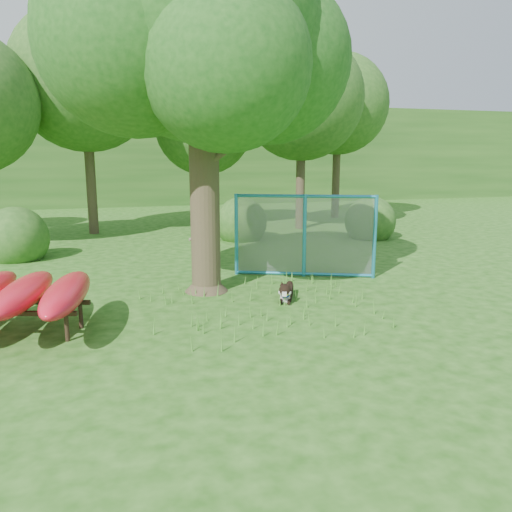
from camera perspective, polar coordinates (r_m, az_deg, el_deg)
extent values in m
plane|color=#1C4E0F|center=(8.66, 1.03, -8.08)|extent=(80.00, 80.00, 0.00)
cylinder|color=#392F1F|center=(10.56, -5.93, 8.85)|extent=(0.76, 0.76, 4.87)
cone|color=#392F1F|center=(10.87, -5.69, -2.75)|extent=(1.14, 1.14, 0.49)
sphere|color=#1A4F16|center=(10.86, -6.28, 24.95)|extent=(4.67, 4.67, 4.67)
sphere|color=#1A4F16|center=(11.32, 1.41, 21.43)|extent=(3.50, 3.50, 3.50)
sphere|color=#1A4F16|center=(10.55, -13.85, 22.96)|extent=(3.70, 3.70, 3.70)
sphere|color=#1A4F16|center=(9.50, -3.49, 20.99)|extent=(3.11, 3.11, 3.11)
sphere|color=#1A4F16|center=(12.04, -9.03, 25.43)|extent=(3.31, 3.31, 3.31)
cylinder|color=#392F1F|center=(10.54, -2.75, 12.60)|extent=(1.39, 0.31, 1.04)
cylinder|color=#392F1F|center=(10.80, -8.64, 14.52)|extent=(0.93, 0.91, 0.99)
cylinder|color=#716454|center=(10.88, -6.66, -0.47)|extent=(0.14, 0.14, 1.34)
cylinder|color=#716454|center=(10.79, -6.71, 1.94)|extent=(0.37, 0.12, 0.07)
cylinder|color=black|center=(8.48, -20.80, -7.69)|extent=(0.09, 0.09, 0.44)
cylinder|color=black|center=(9.03, -19.40, -6.46)|extent=(0.09, 0.09, 0.44)
cube|color=black|center=(9.41, -26.04, -4.76)|extent=(2.53, 0.85, 0.07)
ellipsoid|color=red|center=(8.93, -25.03, -3.86)|extent=(1.03, 2.69, 0.42)
ellipsoid|color=red|center=(8.65, -20.84, -3.99)|extent=(0.95, 2.69, 0.42)
cube|color=black|center=(10.36, 3.49, -4.20)|extent=(0.48, 0.68, 0.22)
cube|color=silver|center=(10.09, 3.38, -4.66)|extent=(0.24, 0.20, 0.20)
sphere|color=black|center=(9.89, 3.32, -3.95)|extent=(0.24, 0.24, 0.24)
cube|color=silver|center=(9.79, 3.27, -4.32)|extent=(0.14, 0.15, 0.08)
sphere|color=silver|center=(9.89, 2.89, -4.17)|extent=(0.11, 0.11, 0.11)
sphere|color=silver|center=(9.88, 3.74, -4.20)|extent=(0.11, 0.11, 0.11)
cone|color=black|center=(9.90, 2.97, -3.16)|extent=(0.13, 0.13, 0.11)
cone|color=black|center=(9.89, 3.72, -3.19)|extent=(0.10, 0.11, 0.11)
cylinder|color=black|center=(9.98, 2.84, -5.16)|extent=(0.17, 0.28, 0.06)
cylinder|color=black|center=(9.97, 3.79, -5.19)|extent=(0.17, 0.28, 0.06)
sphere|color=black|center=(10.67, 3.87, -3.23)|extent=(0.15, 0.15, 0.15)
torus|color=blue|center=(9.97, 3.35, -4.14)|extent=(0.24, 0.15, 0.23)
cylinder|color=teal|center=(12.22, -2.26, 2.46)|extent=(0.12, 0.12, 1.99)
cylinder|color=teal|center=(12.08, 5.56, 2.31)|extent=(0.12, 0.12, 1.99)
cylinder|color=teal|center=(12.16, 13.42, 2.11)|extent=(0.12, 0.12, 1.99)
cylinder|color=teal|center=(11.97, 5.65, 6.82)|extent=(3.08, 1.40, 0.08)
cylinder|color=teal|center=(12.26, 5.48, -2.04)|extent=(3.08, 1.40, 0.08)
plane|color=gray|center=(12.08, 5.56, 2.31)|extent=(3.05, 1.32, 3.32)
cylinder|color=#4C8F2E|center=(9.82, 3.32, -5.07)|extent=(0.02, 0.02, 0.22)
sphere|color=yellow|center=(9.79, 3.33, -4.46)|extent=(0.04, 0.04, 0.04)
sphere|color=yellow|center=(9.83, 3.43, -4.33)|extent=(0.04, 0.04, 0.04)
sphere|color=yellow|center=(9.80, 3.06, -4.51)|extent=(0.04, 0.04, 0.04)
sphere|color=yellow|center=(9.78, 3.55, -4.48)|extent=(0.04, 0.04, 0.04)
sphere|color=yellow|center=(9.76, 3.32, -4.45)|extent=(0.04, 0.04, 0.04)
cylinder|color=#392F1F|center=(19.79, -18.46, 10.00)|extent=(0.36, 0.36, 5.25)
sphere|color=#26531A|center=(19.98, -19.02, 18.62)|extent=(5.20, 5.20, 5.20)
cylinder|color=#392F1F|center=(21.18, -5.89, 8.67)|extent=(0.36, 0.36, 3.85)
sphere|color=#26531A|center=(21.20, -6.01, 14.62)|extent=(4.00, 4.00, 4.00)
cylinder|color=#392F1F|center=(20.22, 5.12, 9.85)|extent=(0.36, 0.36, 4.76)
sphere|color=#26531A|center=(20.34, 5.26, 17.53)|extent=(4.80, 4.80, 4.80)
cylinder|color=#392F1F|center=(24.18, 9.16, 10.15)|extent=(0.36, 0.36, 4.90)
sphere|color=#26531A|center=(24.29, 9.38, 16.76)|extent=(4.60, 4.60, 4.60)
sphere|color=#26531A|center=(15.75, -25.55, -0.34)|extent=(1.80, 1.80, 1.80)
sphere|color=#26531A|center=(18.39, 12.83, 2.02)|extent=(1.80, 1.80, 1.80)
sphere|color=#26531A|center=(17.60, -1.69, 1.90)|extent=(1.80, 1.80, 1.80)
cube|color=#26531A|center=(35.86, -12.97, 11.21)|extent=(80.00, 12.00, 6.00)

